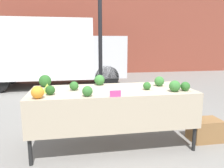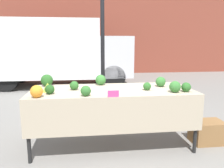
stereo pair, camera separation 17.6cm
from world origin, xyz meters
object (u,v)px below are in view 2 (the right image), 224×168
Objects in this scene: price_sign at (113,94)px; produce_crate at (207,132)px; orange_cauliflower at (37,91)px; parked_truck at (55,51)px.

produce_crate is at bearing 12.51° from price_sign.
orange_cauliflower is 2.63m from produce_crate.
orange_cauliflower is at bearing -174.25° from produce_crate.
parked_truck is at bearing 120.04° from produce_crate.
parked_truck reaches higher than orange_cauliflower.
parked_truck is 5.40m from orange_cauliflower.
orange_cauliflower is at bearing 174.74° from price_sign.
parked_truck is 32.11× the size of orange_cauliflower.
produce_crate is (1.54, 0.34, -0.74)m from price_sign.
parked_truck is 35.21× the size of price_sign.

